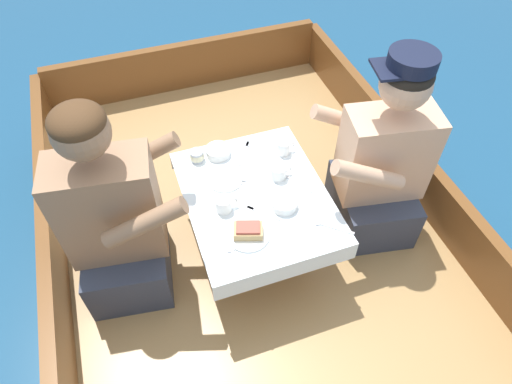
# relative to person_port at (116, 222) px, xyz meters

# --- Properties ---
(ground_plane) EXTENTS (60.00, 60.00, 0.00)m
(ground_plane) POSITION_rel_person_port_xyz_m (0.61, -0.09, -0.71)
(ground_plane) COLOR navy
(boat_deck) EXTENTS (1.96, 3.10, 0.29)m
(boat_deck) POSITION_rel_person_port_xyz_m (0.61, -0.09, -0.56)
(boat_deck) COLOR #A87F4C
(boat_deck) RESTS_ON ground_plane
(gunwale_port) EXTENTS (0.06, 3.10, 0.28)m
(gunwale_port) POSITION_rel_person_port_xyz_m (-0.34, -0.09, -0.27)
(gunwale_port) COLOR brown
(gunwale_port) RESTS_ON boat_deck
(gunwale_starboard) EXTENTS (0.06, 3.10, 0.28)m
(gunwale_starboard) POSITION_rel_person_port_xyz_m (1.56, -0.09, -0.27)
(gunwale_starboard) COLOR brown
(gunwale_starboard) RESTS_ON boat_deck
(bow_coaming) EXTENTS (1.84, 0.06, 0.33)m
(bow_coaming) POSITION_rel_person_port_xyz_m (0.61, 1.43, -0.25)
(bow_coaming) COLOR brown
(bow_coaming) RESTS_ON boat_deck
(cockpit_table) EXTENTS (0.62, 0.78, 0.40)m
(cockpit_table) POSITION_rel_person_port_xyz_m (0.61, -0.04, -0.06)
(cockpit_table) COLOR #B2B2B7
(cockpit_table) RESTS_ON boat_deck
(person_port) EXTENTS (0.56, 0.50, 1.02)m
(person_port) POSITION_rel_person_port_xyz_m (0.00, 0.00, 0.00)
(person_port) COLOR #333847
(person_port) RESTS_ON boat_deck
(person_starboard) EXTENTS (0.57, 0.52, 1.01)m
(person_starboard) POSITION_rel_person_port_xyz_m (1.22, -0.07, -0.00)
(person_starboard) COLOR #333847
(person_starboard) RESTS_ON boat_deck
(plate_sandwich) EXTENTS (0.18, 0.18, 0.01)m
(plate_sandwich) POSITION_rel_person_port_xyz_m (0.51, -0.23, -0.01)
(plate_sandwich) COLOR white
(plate_sandwich) RESTS_ON cockpit_table
(plate_bread) EXTENTS (0.16, 0.16, 0.01)m
(plate_bread) POSITION_rel_person_port_xyz_m (0.51, 0.10, -0.01)
(plate_bread) COLOR white
(plate_bread) RESTS_ON cockpit_table
(sandwich) EXTENTS (0.14, 0.11, 0.05)m
(sandwich) POSITION_rel_person_port_xyz_m (0.51, -0.23, 0.01)
(sandwich) COLOR tan
(sandwich) RESTS_ON plate_sandwich
(bowl_port_near) EXTENTS (0.12, 0.12, 0.04)m
(bowl_port_near) POSITION_rel_person_port_xyz_m (0.52, 0.27, 0.00)
(bowl_port_near) COLOR white
(bowl_port_near) RESTS_ON cockpit_table
(bowl_starboard_near) EXTENTS (0.12, 0.12, 0.04)m
(bowl_starboard_near) POSITION_rel_person_port_xyz_m (0.71, -0.14, 0.00)
(bowl_starboard_near) COLOR white
(bowl_starboard_near) RESTS_ON cockpit_table
(coffee_cup_port) EXTENTS (0.10, 0.07, 0.06)m
(coffee_cup_port) POSITION_rel_person_port_xyz_m (0.75, 0.04, 0.01)
(coffee_cup_port) COLOR white
(coffee_cup_port) RESTS_ON cockpit_table
(coffee_cup_starboard) EXTENTS (0.09, 0.06, 0.07)m
(coffee_cup_starboard) POSITION_rel_person_port_xyz_m (0.83, 0.18, 0.02)
(coffee_cup_starboard) COLOR white
(coffee_cup_starboard) RESTS_ON cockpit_table
(coffee_cup_center) EXTENTS (0.10, 0.07, 0.07)m
(coffee_cup_center) POSITION_rel_person_port_xyz_m (0.45, -0.07, 0.02)
(coffee_cup_center) COLOR white
(coffee_cup_center) RESTS_ON cockpit_table
(tin_can) EXTENTS (0.07, 0.07, 0.05)m
(tin_can) POSITION_rel_person_port_xyz_m (0.42, 0.27, 0.01)
(tin_can) COLOR silver
(tin_can) RESTS_ON cockpit_table
(utensil_spoon_center) EXTENTS (0.14, 0.12, 0.01)m
(utensil_spoon_center) POSITION_rel_person_port_xyz_m (0.84, -0.30, -0.02)
(utensil_spoon_center) COLOR silver
(utensil_spoon_center) RESTS_ON cockpit_table
(utensil_spoon_port) EXTENTS (0.08, 0.16, 0.01)m
(utensil_spoon_port) POSITION_rel_person_port_xyz_m (0.43, -0.32, -0.02)
(utensil_spoon_port) COLOR silver
(utensil_spoon_port) RESTS_ON cockpit_table
(utensil_fork_starboard) EXTENTS (0.11, 0.15, 0.00)m
(utensil_fork_starboard) POSITION_rel_person_port_xyz_m (0.65, 0.25, -0.02)
(utensil_fork_starboard) COLOR silver
(utensil_fork_starboard) RESTS_ON cockpit_table
(utensil_knife_starboard) EXTENTS (0.10, 0.15, 0.00)m
(utensil_knife_starboard) POSITION_rel_person_port_xyz_m (0.82, -0.04, -0.02)
(utensil_knife_starboard) COLOR silver
(utensil_knife_starboard) RESTS_ON cockpit_table
(utensil_fork_port) EXTENTS (0.13, 0.14, 0.00)m
(utensil_fork_port) POSITION_rel_person_port_xyz_m (0.60, -0.14, -0.02)
(utensil_fork_port) COLOR silver
(utensil_fork_port) RESTS_ON cockpit_table
(utensil_spoon_starboard) EXTENTS (0.04, 0.17, 0.01)m
(utensil_spoon_starboard) POSITION_rel_person_port_xyz_m (0.60, 0.02, -0.02)
(utensil_spoon_starboard) COLOR silver
(utensil_spoon_starboard) RESTS_ON cockpit_table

